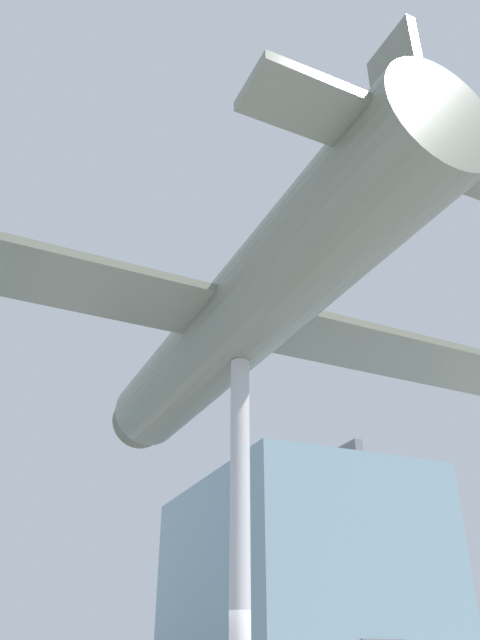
# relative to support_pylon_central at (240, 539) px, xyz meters

# --- Properties ---
(glass_pavilion_right) EXTENTS (8.91, 13.42, 9.61)m
(glass_pavilion_right) POSITION_rel_support_pylon_central_xyz_m (9.19, 15.58, 0.75)
(glass_pavilion_right) COLOR #7593A3
(glass_pavilion_right) RESTS_ON ground_plane
(support_pylon_central) EXTENTS (0.41, 0.41, 7.53)m
(support_pylon_central) POSITION_rel_support_pylon_central_xyz_m (0.00, 0.00, 0.00)
(support_pylon_central) COLOR #B7B7BC
(support_pylon_central) RESTS_ON ground_plane
(suspended_airplane) EXTENTS (17.08, 15.13, 3.55)m
(suspended_airplane) POSITION_rel_support_pylon_central_xyz_m (-0.01, 0.20, 4.83)
(suspended_airplane) COLOR slate
(suspended_airplane) RESTS_ON support_pylon_central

